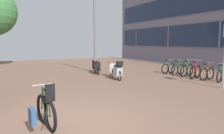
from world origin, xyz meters
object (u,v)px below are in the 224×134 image
Objects in this scene: scooter_near at (97,67)px; scooter_mid at (117,71)px; bicycle_rack_02 at (195,72)px; bicycle_rack_00 at (221,75)px; lamp_post at (95,27)px; bicycle_rack_04 at (178,69)px; bicycle_rack_05 at (168,68)px; bicycle_rack_03 at (187,70)px; bicycle_rack_01 at (207,74)px; bicycle_foreground at (45,111)px.

scooter_near is 0.95× the size of scooter_mid.
scooter_mid reaches higher than bicycle_rack_02.
bicycle_rack_02 is 0.74× the size of scooter_mid.
bicycle_rack_02 reaches higher than scooter_near.
lamp_post reaches higher than bicycle_rack_00.
bicycle_rack_04 is 0.69× the size of scooter_mid.
scooter_mid reaches higher than bicycle_rack_00.
bicycle_rack_05 is 4.00m from scooter_mid.
bicycle_rack_04 is at bearing -4.85° from scooter_mid.
bicycle_rack_04 is at bearing 90.45° from bicycle_rack_03.
bicycle_rack_01 is 6.37m from scooter_near.
bicycle_rack_05 is (8.57, 5.10, -0.07)m from bicycle_foreground.
scooter_near is at bearing 127.98° from bicycle_rack_00.
lamp_post is (-4.01, 2.46, 2.63)m from bicycle_rack_05.
scooter_mid is at bearing -88.00° from scooter_near.
bicycle_rack_03 is at bearing -14.17° from scooter_mid.
bicycle_rack_04 is 0.24× the size of lamp_post.
lamp_post is at bearing 148.45° from bicycle_rack_05.
scooter_mid is 0.35× the size of lamp_post.
bicycle_rack_01 reaches higher than bicycle_rack_04.
bicycle_foreground is 0.98× the size of bicycle_rack_02.
scooter_mid reaches higher than scooter_near.
bicycle_rack_03 is 5.43m from scooter_near.
bicycle_rack_01 is 0.69m from bicycle_rack_02.
bicycle_rack_05 is at bearing 91.95° from bicycle_rack_01.
bicycle_rack_00 reaches higher than scooter_near.
bicycle_foreground is at bearing -156.85° from bicycle_rack_03.
bicycle_rack_03 is (8.70, 3.72, -0.04)m from bicycle_foreground.
bicycle_rack_00 is at bearing -36.31° from scooter_mid.
bicycle_foreground reaches higher than scooter_mid.
bicycle_rack_01 is 0.25× the size of lamp_post.
lamp_post is at bearing 128.17° from bicycle_rack_01.
scooter_mid is at bearing 175.15° from bicycle_rack_04.
scooter_near is 2.57m from lamp_post.
bicycle_foreground is 0.76× the size of scooter_near.
scooter_mid reaches higher than bicycle_rack_03.
bicycle_rack_03 is at bearing -42.86° from lamp_post.
bicycle_rack_01 reaches higher than bicycle_rack_00.
scooter_near is (-4.19, 3.45, 0.06)m from bicycle_rack_03.
scooter_mid is (-4.10, 0.35, 0.13)m from bicycle_rack_04.
bicycle_rack_02 reaches higher than bicycle_rack_05.
bicycle_rack_01 is (8.67, 2.34, -0.06)m from bicycle_foreground.
bicycle_rack_03 is at bearing -89.55° from bicycle_rack_04.
bicycle_rack_05 is 0.24× the size of lamp_post.
lamp_post is at bearing 81.36° from scooter_near.
bicycle_rack_00 is at bearing -54.25° from lamp_post.
bicycle_rack_00 is at bearing -77.72° from bicycle_rack_01.
bicycle_rack_00 is 2.07m from bicycle_rack_03.
lamp_post is at bearing 58.86° from bicycle_foreground.
bicycle_rack_00 is 2.76m from bicycle_rack_04.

